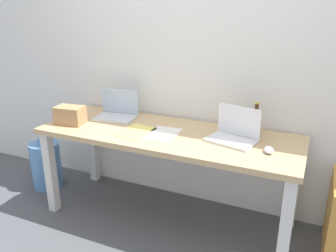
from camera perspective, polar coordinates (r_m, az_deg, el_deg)
The scene contains 11 objects.
ground_plane at distance 2.92m, azimuth 0.00°, elevation -14.59°, with size 8.00×8.00×0.00m, color #515459.
back_wall at distance 2.82m, azimuth 3.49°, elevation 12.58°, with size 5.20×0.08×2.60m, color white.
desk at distance 2.62m, azimuth 0.00°, elevation -2.95°, with size 1.94×0.70×0.73m.
laptop_left at distance 2.93m, azimuth -8.42°, elevation 2.25°, with size 0.35×0.28×0.23m.
laptop_right at distance 2.45m, azimuth 10.71°, elevation -1.21°, with size 0.37×0.29×0.24m.
beer_bottle at distance 2.58m, azimuth 14.13°, elevation 0.53°, with size 0.07×0.07×0.24m.
computer_mouse at distance 2.33m, azimuth 16.20°, elevation -3.82°, with size 0.06×0.10×0.03m, color silver.
cardboard_box at distance 2.86m, azimuth -15.76°, elevation 1.72°, with size 0.22×0.14×0.14m, color tan.
paper_yellow_folder at distance 2.61m, azimuth -5.39°, elevation -0.91°, with size 0.21×0.30×0.00m, color #F4E06B.
paper_sheet_center at distance 2.55m, azimuth -0.82°, elevation -1.26°, with size 0.21×0.30×0.00m, color white.
water_cooler_jug at distance 3.45m, azimuth -19.33°, elevation -5.97°, with size 0.27×0.27×0.48m.
Camera 1 is at (0.99, -2.21, 1.65)m, focal length 37.18 mm.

